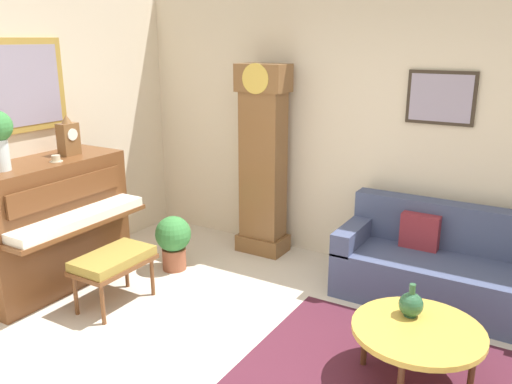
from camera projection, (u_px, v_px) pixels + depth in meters
The scene contains 12 objects.
ground_plane at pixel (230, 384), 3.64m from camera, with size 6.40×6.00×0.10m, color beige.
wall_back at pixel (362, 128), 5.20m from camera, with size 5.30×0.13×2.80m.
area_rug at pixel (399, 377), 3.63m from camera, with size 2.10×1.50×0.01m, color #4C1E2D.
piano at pixel (50, 224), 4.84m from camera, with size 0.87×1.44×1.21m.
piano_bench at pixel (113, 262), 4.52m from camera, with size 0.42×0.70×0.48m.
grandfather_clock at pixel (263, 166), 5.53m from camera, with size 0.52×0.34×2.03m.
couch at pixel (449, 269), 4.60m from camera, with size 1.90×0.80×0.84m.
coffee_table at pixel (418, 332), 3.49m from camera, with size 0.88×0.88×0.41m.
mantel_clock at pixel (68, 137), 4.88m from camera, with size 0.13×0.18×0.38m.
teacup at pixel (56, 159), 4.64m from camera, with size 0.12×0.12×0.06m.
green_jug at pixel (411, 304), 3.62m from camera, with size 0.17×0.17×0.24m.
potted_plant at pixel (173, 239), 5.25m from camera, with size 0.36×0.36×0.56m.
Camera 1 is at (1.75, -2.58, 2.26)m, focal length 36.66 mm.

